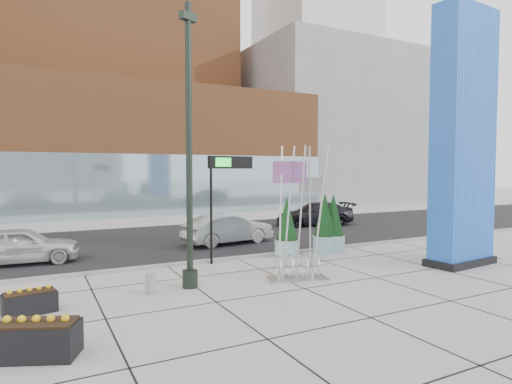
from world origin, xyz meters
name	(u,v)px	position (x,y,z in m)	size (l,w,h in m)	color
ground	(262,285)	(0.00, 0.00, 0.00)	(160.00, 160.00, 0.00)	#9E9991
street_asphalt	(173,240)	(0.00, 10.00, 0.01)	(80.00, 12.00, 0.02)	black
curb_edge	(216,260)	(0.00, 4.00, 0.06)	(80.00, 0.30, 0.12)	gray
tower_podium	(128,150)	(1.00, 27.00, 5.50)	(34.00, 10.00, 11.00)	#98562C
tower_glass_front	(141,186)	(1.00, 22.20, 2.50)	(34.00, 0.60, 5.00)	#8CA5B2
building_grey_parking	(323,128)	(26.00, 32.00, 9.00)	(20.00, 18.00, 18.00)	slate
building_pale_office	(315,28)	(36.00, 48.00, 27.50)	(16.00, 16.00, 55.00)	#B2B7BC
blue_pylon	(463,142)	(8.43, -0.97, 4.83)	(3.11, 1.61, 10.01)	blue
lamp_post	(189,173)	(-2.16, 0.82, 3.66)	(0.61, 0.49, 8.94)	black
public_art_sculpture	(298,244)	(1.46, 0.12, 1.21)	(2.23, 1.55, 4.60)	silver
concrete_bollard	(151,283)	(-3.46, 0.68, 0.32)	(0.33, 0.33, 0.64)	gray
overhead_street_sign	(228,171)	(0.44, 3.70, 3.70)	(2.04, 0.43, 4.31)	black
round_planter_east	(333,224)	(5.67, 3.60, 1.27)	(1.07, 1.07, 2.68)	#9ACACF
round_planter_mid	(325,224)	(5.20, 3.60, 1.28)	(1.09, 1.09, 2.71)	#9ACACF
round_planter_west	(287,228)	(3.17, 3.60, 1.23)	(1.04, 1.04, 2.59)	#9ACACF
box_planter_north	(30,301)	(-6.69, 0.38, 0.32)	(1.36, 0.85, 0.70)	black
box_planter_south	(37,338)	(-6.55, -2.66, 0.40)	(1.76, 1.36, 0.87)	black
car_white_west	(21,246)	(-7.05, 7.15, 0.74)	(1.74, 4.32, 1.47)	silver
car_silver_mid	(228,229)	(2.13, 7.58, 0.76)	(1.61, 4.62, 1.52)	#A0A2A7
car_dark_east	(315,214)	(10.24, 11.48, 0.77)	(2.15, 5.29, 1.54)	black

